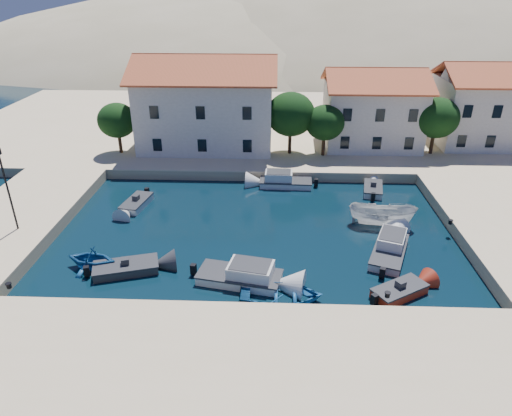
{
  "coord_description": "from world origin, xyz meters",
  "views": [
    {
      "loc": [
        1.26,
        -20.81,
        17.29
      ],
      "look_at": [
        0.04,
        10.09,
        2.0
      ],
      "focal_mm": 32.0,
      "sensor_mm": 36.0,
      "label": 1
    }
  ],
  "objects_px": {
    "building_right": "(481,103)",
    "cabin_cruiser_south": "(239,275)",
    "rowboat_south": "(281,300)",
    "cabin_cruiser_east": "(389,250)",
    "boat_east": "(381,225)",
    "building_mid": "(373,107)",
    "building_left": "(207,101)",
    "lamppost": "(6,182)"
  },
  "relations": [
    {
      "from": "building_right",
      "to": "cabin_cruiser_south",
      "type": "height_order",
      "value": "building_right"
    },
    {
      "from": "building_mid",
      "to": "boat_east",
      "type": "xyz_separation_m",
      "value": [
        -2.09,
        -17.59,
        -5.22
      ]
    },
    {
      "from": "building_left",
      "to": "lamppost",
      "type": "relative_size",
      "value": 2.36
    },
    {
      "from": "cabin_cruiser_south",
      "to": "boat_east",
      "type": "relative_size",
      "value": 1.1
    },
    {
      "from": "cabin_cruiser_south",
      "to": "boat_east",
      "type": "distance_m",
      "value": 13.35
    },
    {
      "from": "building_left",
      "to": "building_right",
      "type": "height_order",
      "value": "building_left"
    },
    {
      "from": "building_right",
      "to": "boat_east",
      "type": "bearing_deg",
      "value": -127.17
    },
    {
      "from": "building_mid",
      "to": "building_right",
      "type": "height_order",
      "value": "building_right"
    },
    {
      "from": "building_left",
      "to": "building_mid",
      "type": "distance_m",
      "value": 18.04
    },
    {
      "from": "building_mid",
      "to": "rowboat_south",
      "type": "height_order",
      "value": "building_mid"
    },
    {
      "from": "building_right",
      "to": "lamppost",
      "type": "bearing_deg",
      "value": -152.07
    },
    {
      "from": "rowboat_south",
      "to": "cabin_cruiser_south",
      "type": "bearing_deg",
      "value": 56.18
    },
    {
      "from": "building_left",
      "to": "lamppost",
      "type": "height_order",
      "value": "building_left"
    },
    {
      "from": "rowboat_south",
      "to": "building_right",
      "type": "bearing_deg",
      "value": -37.38
    },
    {
      "from": "building_left",
      "to": "building_mid",
      "type": "relative_size",
      "value": 1.4
    },
    {
      "from": "rowboat_south",
      "to": "cabin_cruiser_east",
      "type": "xyz_separation_m",
      "value": [
        7.65,
        5.31,
        0.48
      ]
    },
    {
      "from": "building_left",
      "to": "cabin_cruiser_south",
      "type": "relative_size",
      "value": 2.58
    },
    {
      "from": "building_mid",
      "to": "lamppost",
      "type": "bearing_deg",
      "value": -144.55
    },
    {
      "from": "building_right",
      "to": "cabin_cruiser_east",
      "type": "xyz_separation_m",
      "value": [
        -14.45,
        -23.1,
        -5.0
      ]
    },
    {
      "from": "building_mid",
      "to": "cabin_cruiser_south",
      "type": "height_order",
      "value": "building_mid"
    },
    {
      "from": "building_left",
      "to": "cabin_cruiser_south",
      "type": "distance_m",
      "value": 25.73
    },
    {
      "from": "building_left",
      "to": "boat_east",
      "type": "height_order",
      "value": "building_left"
    },
    {
      "from": "rowboat_south",
      "to": "building_mid",
      "type": "bearing_deg",
      "value": -19.73
    },
    {
      "from": "building_left",
      "to": "cabin_cruiser_east",
      "type": "distance_m",
      "value": 26.78
    },
    {
      "from": "building_mid",
      "to": "lamppost",
      "type": "xyz_separation_m",
      "value": [
        -29.5,
        -21.0,
        -0.47
      ]
    },
    {
      "from": "building_mid",
      "to": "cabin_cruiser_south",
      "type": "xyz_separation_m",
      "value": [
        -12.76,
        -25.6,
        -4.75
      ]
    },
    {
      "from": "building_mid",
      "to": "cabin_cruiser_east",
      "type": "height_order",
      "value": "building_mid"
    },
    {
      "from": "building_left",
      "to": "building_right",
      "type": "bearing_deg",
      "value": 3.81
    },
    {
      "from": "cabin_cruiser_south",
      "to": "rowboat_south",
      "type": "relative_size",
      "value": 1.14
    },
    {
      "from": "building_left",
      "to": "rowboat_south",
      "type": "relative_size",
      "value": 2.94
    },
    {
      "from": "cabin_cruiser_south",
      "to": "cabin_cruiser_east",
      "type": "bearing_deg",
      "value": 30.17
    },
    {
      "from": "building_right",
      "to": "cabin_cruiser_south",
      "type": "xyz_separation_m",
      "value": [
        -24.76,
        -26.6,
        -5.0
      ]
    },
    {
      "from": "building_right",
      "to": "building_mid",
      "type": "bearing_deg",
      "value": -175.24
    },
    {
      "from": "building_mid",
      "to": "lamppost",
      "type": "height_order",
      "value": "building_mid"
    },
    {
      "from": "building_right",
      "to": "boat_east",
      "type": "distance_m",
      "value": 23.96
    },
    {
      "from": "lamppost",
      "to": "cabin_cruiser_south",
      "type": "bearing_deg",
      "value": -15.35
    },
    {
      "from": "building_right",
      "to": "lamppost",
      "type": "height_order",
      "value": "building_right"
    },
    {
      "from": "building_mid",
      "to": "lamppost",
      "type": "distance_m",
      "value": 36.21
    },
    {
      "from": "boat_east",
      "to": "cabin_cruiser_south",
      "type": "bearing_deg",
      "value": 136.41
    },
    {
      "from": "cabin_cruiser_east",
      "to": "boat_east",
      "type": "xyz_separation_m",
      "value": [
        0.36,
        4.52,
        -0.48
      ]
    },
    {
      "from": "lamppost",
      "to": "cabin_cruiser_east",
      "type": "relative_size",
      "value": 1.13
    },
    {
      "from": "cabin_cruiser_east",
      "to": "cabin_cruiser_south",
      "type": "bearing_deg",
      "value": 129.66
    }
  ]
}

